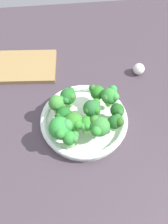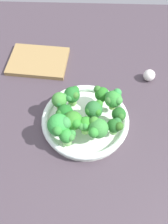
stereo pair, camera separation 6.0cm
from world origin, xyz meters
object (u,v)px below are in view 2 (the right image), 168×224
broccoli_floret_11 (58,125)px  broccoli_floret_12 (101,94)px  broccoli_floret_10 (64,113)px  broccoli_floret_8 (114,126)px  broccoli_floret_2 (71,95)px  broccoli_floret_1 (59,100)px  broccoli_floret_5 (71,121)px  broccoli_floret_6 (66,136)px  broccoli_floret_7 (84,125)px  broccoli_floret_0 (112,99)px  cutting_board (37,61)px  garlic_bulb (148,75)px  broccoli_floret_4 (93,110)px  broccoli_floret_9 (117,115)px  broccoli_floret_3 (96,128)px  bowl (84,120)px

broccoli_floret_11 → broccoli_floret_12: broccoli_floret_11 is taller
broccoli_floret_10 → broccoli_floret_8: bearing=164.2°
broccoli_floret_2 → broccoli_floret_1: bearing=31.5°
broccoli_floret_5 → broccoli_floret_10: bearing=-53.9°
broccoli_floret_2 → broccoli_floret_6: (0.55, 14.17, -0.59)cm
broccoli_floret_7 → broccoli_floret_12: size_ratio=1.08×
broccoli_floret_0 → cutting_board: broccoli_floret_0 is taller
broccoli_floret_1 → broccoli_floret_6: broccoli_floret_1 is taller
broccoli_floret_1 → broccoli_floret_6: bearing=104.1°
broccoli_floret_0 → garlic_bulb: (-13.79, -15.73, -5.92)cm
broccoli_floret_4 → broccoli_floret_1: bearing=-14.1°
broccoli_floret_8 → broccoli_floret_10: size_ratio=1.05×
broccoli_floret_6 → broccoli_floret_9: broccoli_floret_6 is taller
broccoli_floret_8 → broccoli_floret_11: size_ratio=0.78×
broccoli_floret_6 → garlic_bulb: bearing=-133.5°
broccoli_floret_6 → garlic_bulb: broccoli_floret_6 is taller
broccoli_floret_0 → garlic_bulb: 21.74cm
broccoli_floret_5 → broccoli_floret_3: bearing=163.5°
broccoli_floret_1 → broccoli_floret_0: bearing=-177.1°
broccoli_floret_7 → broccoli_floret_9: (-9.73, -4.08, -0.57)cm
broccoli_floret_5 → cutting_board: (15.23, -30.92, -6.74)cm
broccoli_floret_9 → broccoli_floret_7: bearing=22.7°
broccoli_floret_4 → broccoli_floret_10: size_ratio=1.10×
broccoli_floret_2 → broccoli_floret_9: broccoli_floret_2 is taller
broccoli_floret_6 → broccoli_floret_10: 8.23cm
broccoli_floret_7 → broccoli_floret_10: bearing=-33.7°
broccoli_floret_10 → garlic_bulb: bearing=-144.3°
broccoli_floret_3 → broccoli_floret_5: bearing=-16.5°
broccoli_floret_0 → broccoli_floret_8: broccoli_floret_0 is taller
broccoli_floret_4 → broccoli_floret_9: 7.57cm
broccoli_floret_3 → cutting_board: size_ratio=0.32×
broccoli_floret_11 → broccoli_floret_12: (-12.17, -12.50, -1.10)cm
bowl → broccoli_floret_9: (-9.96, 0.76, 4.78)cm
broccoli_floret_6 → broccoli_floret_12: 18.36cm
bowl → broccoli_floret_11: (7.19, 5.72, 6.12)cm
broccoli_floret_7 → broccoli_floret_9: bearing=-157.3°
broccoli_floret_0 → garlic_bulb: size_ratio=1.69×
garlic_bulb → broccoli_floret_6: bearing=46.5°
bowl → broccoli_floret_11: broccoli_floret_11 is taller
broccoli_floret_9 → broccoli_floret_11: broccoli_floret_11 is taller
bowl → broccoli_floret_10: 7.89cm
broccoli_floret_4 → broccoli_floret_6: size_ratio=1.05×
broccoli_floret_11 → broccoli_floret_9: bearing=-163.9°
broccoli_floret_7 → broccoli_floret_11: 7.51cm
broccoli_floret_2 → broccoli_floret_10: 6.37cm
broccoli_floret_0 → broccoli_floret_7: size_ratio=1.18×
broccoli_floret_5 → broccoli_floret_9: size_ratio=1.28×
broccoli_floret_0 → broccoli_floret_3: (4.85, 10.25, -0.35)cm
broccoli_floret_5 → broccoli_floret_7: broccoli_floret_5 is taller
cutting_board → broccoli_floret_10: bearing=114.8°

